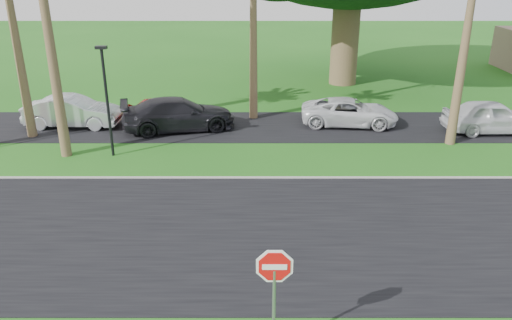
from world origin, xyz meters
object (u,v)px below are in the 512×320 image
Objects in this scene: stop_sign_near at (274,280)px; car_pickup at (492,117)px; car_red at (165,111)px; car_minivan at (349,112)px; car_dark at (179,114)px; car_silver at (73,112)px.

stop_sign_near is 0.57× the size of car_pickup.
stop_sign_near is 0.65× the size of car_red.
car_dark is at bearing 100.69° from car_minivan.
car_dark is 1.13× the size of car_minivan.
car_pickup is (15.17, -0.40, -0.00)m from car_dark.
car_pickup reaches higher than car_minivan.
stop_sign_near reaches higher than car_minivan.
car_dark reaches higher than car_red.
car_pickup is (20.52, -0.92, 0.02)m from car_silver.
car_pickup is at bearing -101.36° from car_red.
car_pickup is at bearing -105.53° from car_dark.
car_red is at bearing -82.92° from car_silver.
car_silver is at bearing 86.37° from car_pickup.
car_red is at bearing 84.23° from car_pickup.
car_minivan is (4.34, 15.73, -1.11)m from stop_sign_near.
car_dark is (5.36, -0.52, 0.02)m from car_silver.
car_minivan is 6.77m from car_pickup.
car_silver is at bearing 96.57° from car_minivan.
stop_sign_near is at bearing -146.37° from car_silver.
car_pickup reaches higher than car_red.
stop_sign_near is at bearing 170.11° from car_minivan.
car_dark is 1.18× the size of car_pickup.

